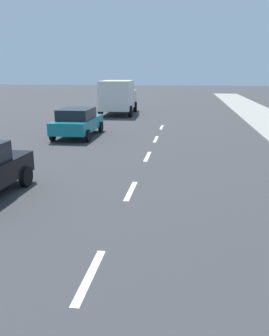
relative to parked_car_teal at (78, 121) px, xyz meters
The scene contains 8 objects.
ground_plane 4.82m from the parked_car_teal, 23.15° to the right, with size 160.00×160.00×0.00m, color #38383A.
lane_stripe_2 14.17m from the parked_car_teal, 72.01° to the right, with size 0.16×1.80×0.01m, color white.
lane_stripe_3 9.84m from the parked_car_teal, 63.56° to the right, with size 0.16×1.80×0.01m, color white.
lane_stripe_4 6.14m from the parked_car_teal, 44.10° to the right, with size 0.16×1.80×0.01m, color white.
lane_stripe_5 4.45m from the parked_car_teal, ahead, with size 0.16×1.80×0.01m, color white.
lane_stripe_6 6.01m from the parked_car_teal, 42.84° to the left, with size 0.16×1.80×0.01m, color white.
parked_car_teal is the anchor object (origin of this frame).
delivery_truck 10.95m from the parked_car_teal, 88.97° to the left, with size 2.90×6.34×2.80m.
Camera 1 is at (1.59, 3.07, 3.49)m, focal length 37.73 mm.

